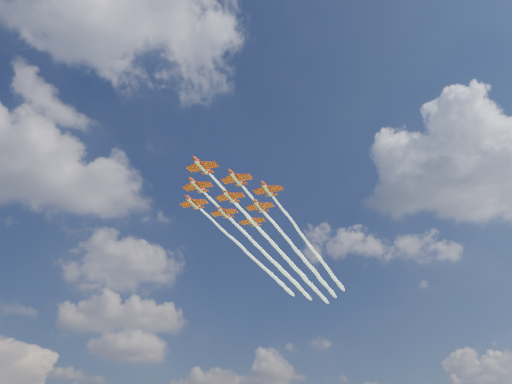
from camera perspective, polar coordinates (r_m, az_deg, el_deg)
jet_lead at (r=182.93m, az=1.50°, el=-5.42°), size 83.00×84.93×2.55m
jet_row2_port at (r=189.60m, az=4.24°, el=-6.19°), size 83.00×84.93×2.55m
jet_row2_starb at (r=193.19m, az=0.70°, el=-6.69°), size 83.00×84.93×2.55m
jet_row3_port at (r=196.70m, az=6.80°, el=-6.90°), size 83.00×84.93×2.55m
jet_row3_centre at (r=199.78m, az=3.34°, el=-7.39°), size 83.00×84.93×2.55m
jet_row3_starb at (r=203.56m, az=-0.01°, el=-7.84°), size 83.00×84.93×2.55m
jet_row4_port at (r=206.78m, az=5.81°, el=-8.02°), size 83.00×84.93×2.55m
jet_row4_starb at (r=210.08m, az=2.52°, el=-8.47°), size 83.00×84.93×2.55m
jet_tail at (r=216.99m, az=4.90°, el=-9.05°), size 83.00×84.93×2.55m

